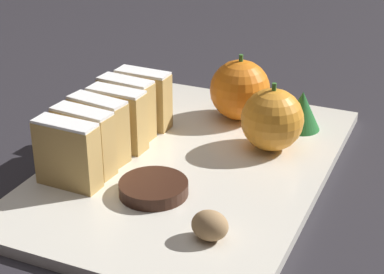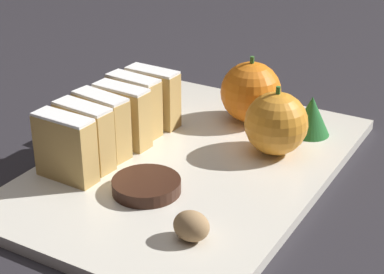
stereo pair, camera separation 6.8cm
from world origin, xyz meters
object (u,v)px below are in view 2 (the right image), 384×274
object	(u,v)px
chocolate_cookie	(146,186)
orange_far	(276,123)
orange_near	(251,92)
walnut	(191,226)

from	to	relation	value
chocolate_cookie	orange_far	bearing A→B (deg)	62.34
orange_near	orange_far	xyz separation A→B (m)	(0.06, -0.07, -0.00)
walnut	chocolate_cookie	bearing A→B (deg)	148.59
walnut	chocolate_cookie	world-z (taller)	walnut
orange_near	walnut	distance (m)	0.27
orange_near	walnut	xyz separation A→B (m)	(0.07, -0.26, -0.02)
orange_near	chocolate_cookie	world-z (taller)	orange_near
orange_near	chocolate_cookie	xyz separation A→B (m)	(-0.01, -0.21, -0.03)
walnut	chocolate_cookie	size ratio (longest dim) A/B	0.49
orange_near	orange_far	world-z (taller)	orange_near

